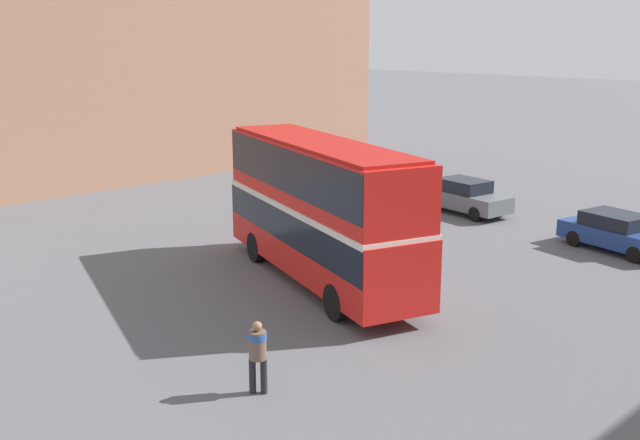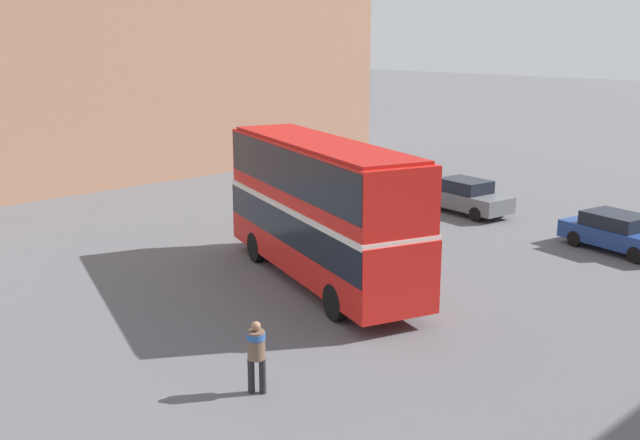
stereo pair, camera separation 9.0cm
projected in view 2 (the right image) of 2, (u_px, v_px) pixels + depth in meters
ground_plane at (360, 292)px, 24.07m from camera, size 240.00×240.00×0.00m
building_row_left at (96, 29)px, 42.80m from camera, size 9.89×36.28×16.66m
double_decker_bus at (320, 203)px, 24.39m from camera, size 10.59×5.54×4.73m
pedestrian_foreground at (256, 349)px, 17.01m from camera, size 0.61×0.61×1.76m
parked_car_kerb_near at (618, 232)px, 28.46m from camera, size 4.55×2.57×1.45m
parked_car_kerb_far at (467, 197)px, 34.42m from camera, size 4.37×2.29×1.58m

